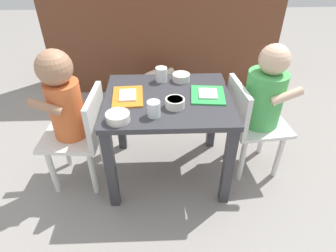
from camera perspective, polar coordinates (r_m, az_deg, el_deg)
name	(u,v)px	position (r m, az deg, el deg)	size (l,w,h in m)	color
ground_plane	(168,170)	(1.65, 0.00, -8.64)	(7.00, 7.00, 0.00)	gray
kitchen_cabinet_back	(163,24)	(2.36, -1.06, 19.43)	(1.72, 0.35, 0.98)	brown
dining_table	(168,113)	(1.41, 0.00, 2.54)	(0.60, 0.50, 0.47)	#333338
seated_child_left	(67,106)	(1.40, -19.12, 3.75)	(0.30, 0.30, 0.72)	silver
seated_child_right	(262,98)	(1.49, 18.01, 5.27)	(0.31, 0.31, 0.71)	silver
dog	(151,84)	(2.08, -3.39, 8.30)	(0.40, 0.37, 0.30)	beige
food_tray_left	(128,96)	(1.37, -7.90, 5.82)	(0.15, 0.20, 0.02)	orange
food_tray_right	(208,95)	(1.38, 7.81, 6.12)	(0.17, 0.19, 0.02)	green
water_cup_left	(154,110)	(1.22, -2.81, 3.20)	(0.06, 0.06, 0.07)	white
water_cup_right	(161,75)	(1.49, -1.31, 9.95)	(0.06, 0.06, 0.07)	white
veggie_bowl_far	(175,103)	(1.28, 1.38, 4.60)	(0.09, 0.09, 0.04)	silver
veggie_bowl_near	(118,117)	(1.21, -9.82, 1.80)	(0.10, 0.10, 0.04)	silver
cereal_bowl_right_side	(181,77)	(1.50, 2.59, 9.59)	(0.09, 0.09, 0.04)	silver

